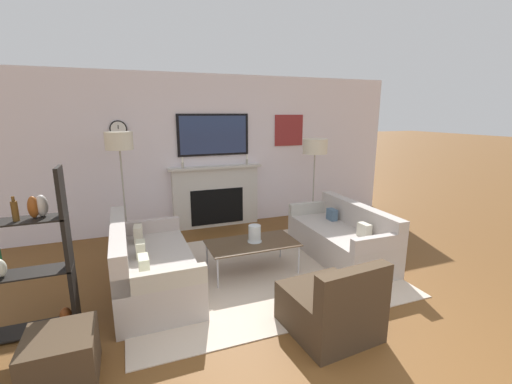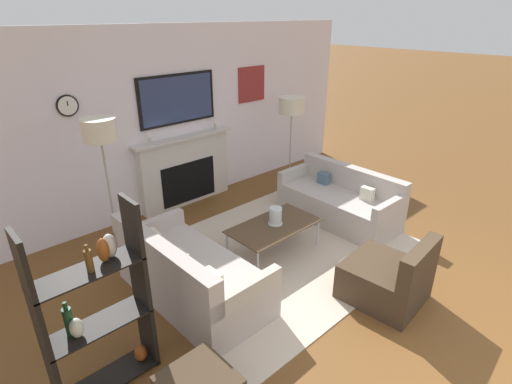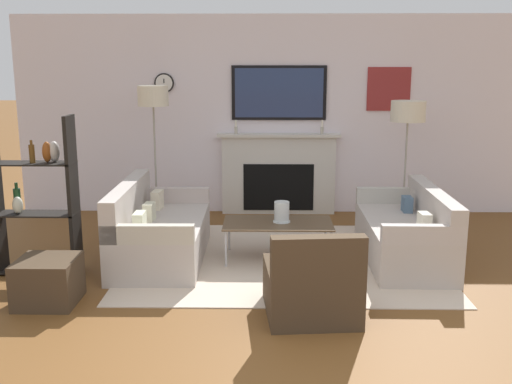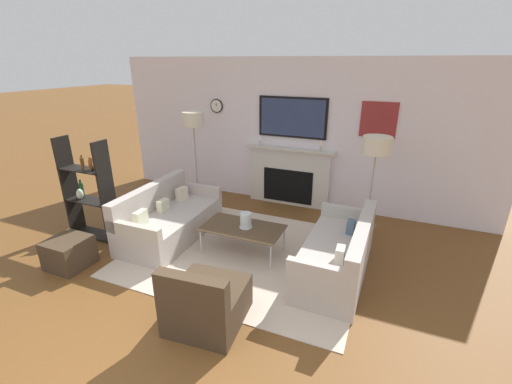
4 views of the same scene
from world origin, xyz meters
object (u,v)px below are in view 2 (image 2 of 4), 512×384
(hurricane_candle, at_px, (275,217))
(shelf_unit, at_px, (97,309))
(coffee_table, at_px, (274,227))
(floor_lamp_right, at_px, (292,106))
(couch_right, at_px, (340,202))
(armchair, at_px, (388,279))
(couch_left, at_px, (189,276))
(floor_lamp_left, at_px, (100,133))

(hurricane_candle, relative_size, shelf_unit, 0.14)
(shelf_unit, bearing_deg, hurricane_candle, 10.78)
(coffee_table, height_order, floor_lamp_right, floor_lamp_right)
(coffee_table, xyz_separation_m, floor_lamp_right, (1.60, 1.22, 1.08))
(couch_right, relative_size, armchair, 2.08)
(couch_right, height_order, shelf_unit, shelf_unit)
(couch_left, height_order, couch_right, couch_left)
(shelf_unit, bearing_deg, couch_right, 6.61)
(floor_lamp_left, relative_size, floor_lamp_right, 1.11)
(armchair, xyz_separation_m, hurricane_candle, (-0.21, 1.48, 0.25))
(couch_left, bearing_deg, armchair, -43.38)
(armchair, bearing_deg, couch_left, 136.62)
(coffee_table, xyz_separation_m, floor_lamp_left, (-1.51, 1.22, 1.25))
(couch_left, distance_m, armchair, 2.11)
(hurricane_candle, bearing_deg, couch_left, -178.82)
(coffee_table, bearing_deg, shelf_unit, -169.45)
(armchair, distance_m, floor_lamp_left, 3.49)
(couch_right, bearing_deg, armchair, -127.56)
(armchair, xyz_separation_m, floor_lamp_right, (1.35, 2.68, 1.21))
(floor_lamp_right, bearing_deg, hurricane_candle, -142.44)
(coffee_table, bearing_deg, couch_left, -179.56)
(armchair, distance_m, coffee_table, 1.49)
(floor_lamp_right, bearing_deg, couch_right, -100.85)
(couch_left, xyz_separation_m, coffee_table, (1.28, 0.01, 0.10))
(armchair, distance_m, shelf_unit, 2.87)
(floor_lamp_right, xyz_separation_m, shelf_unit, (-3.99, -1.66, -0.71))
(couch_right, relative_size, coffee_table, 1.53)
(armchair, bearing_deg, coffee_table, 99.78)
(floor_lamp_left, bearing_deg, armchair, -56.70)
(armchair, height_order, coffee_table, armchair)
(floor_lamp_left, relative_size, shelf_unit, 1.14)
(armchair, height_order, floor_lamp_left, floor_lamp_left)
(couch_left, bearing_deg, floor_lamp_right, 23.06)
(couch_right, bearing_deg, shelf_unit, -173.39)
(couch_left, relative_size, hurricane_candle, 8.02)
(coffee_table, bearing_deg, hurricane_candle, 23.30)
(couch_left, height_order, shelf_unit, shelf_unit)
(floor_lamp_left, bearing_deg, couch_left, -79.63)
(couch_right, relative_size, floor_lamp_left, 0.98)
(couch_right, xyz_separation_m, floor_lamp_right, (0.24, 1.23, 1.18))
(coffee_table, bearing_deg, couch_right, -0.40)
(coffee_table, relative_size, hurricane_candle, 5.21)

